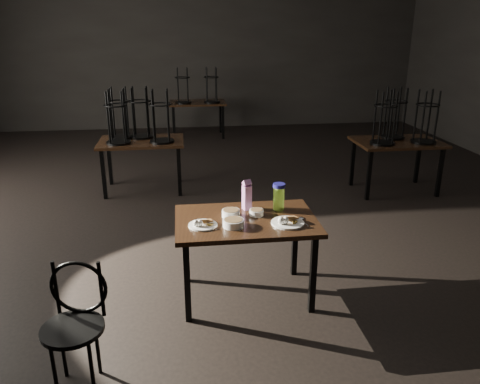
{
  "coord_description": "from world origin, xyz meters",
  "views": [
    {
      "loc": [
        -0.57,
        -5.14,
        2.31
      ],
      "look_at": [
        -0.05,
        -1.1,
        0.85
      ],
      "focal_mm": 35.0,
      "sensor_mm": 36.0,
      "label": 1
    }
  ],
  "objects": [
    {
      "name": "bowl_big",
      "position": [
        -0.17,
        -1.65,
        0.78
      ],
      "size": [
        0.18,
        0.18,
        0.06
      ],
      "color": "white",
      "rests_on": "main_table"
    },
    {
      "name": "bg_table_right",
      "position": [
        2.49,
        1.02,
        0.78
      ],
      "size": [
        1.2,
        0.8,
        1.48
      ],
      "color": "black",
      "rests_on": "ground"
    },
    {
      "name": "bowl_far",
      "position": [
        0.05,
        -1.43,
        0.78
      ],
      "size": [
        0.13,
        0.13,
        0.05
      ],
      "color": "white",
      "rests_on": "main_table"
    },
    {
      "name": "bentwood_chair",
      "position": [
        -1.3,
        -2.42,
        0.51
      ],
      "size": [
        0.43,
        0.42,
        0.86
      ],
      "rotation": [
        0.0,
        0.0,
        -0.16
      ],
      "color": "black",
      "rests_on": "ground"
    },
    {
      "name": "juice_carton",
      "position": [
        -0.01,
        -1.29,
        0.88
      ],
      "size": [
        0.09,
        0.09,
        0.28
      ],
      "color": "#991B8C",
      "rests_on": "main_table"
    },
    {
      "name": "bg_table_left",
      "position": [
        -1.17,
        1.54,
        0.8
      ],
      "size": [
        1.2,
        0.8,
        1.48
      ],
      "color": "black",
      "rests_on": "ground"
    },
    {
      "name": "water_bottle",
      "position": [
        0.27,
        -1.32,
        0.87
      ],
      "size": [
        0.13,
        0.13,
        0.24
      ],
      "color": "#B1F147",
      "rests_on": "main_table"
    },
    {
      "name": "plate_left",
      "position": [
        -0.42,
        -1.61,
        0.77
      ],
      "size": [
        0.24,
        0.24,
        0.08
      ],
      "color": "white",
      "rests_on": "main_table"
    },
    {
      "name": "bowl_near",
      "position": [
        -0.17,
        -1.44,
        0.78
      ],
      "size": [
        0.16,
        0.16,
        0.06
      ],
      "color": "white",
      "rests_on": "main_table"
    },
    {
      "name": "spoon",
      "position": [
        0.42,
        -1.58,
        0.75
      ],
      "size": [
        0.05,
        0.2,
        0.01
      ],
      "color": "silver",
      "rests_on": "main_table"
    },
    {
      "name": "main_table",
      "position": [
        -0.05,
        -1.5,
        0.67
      ],
      "size": [
        1.2,
        0.8,
        0.75
      ],
      "color": "black",
      "rests_on": "ground"
    },
    {
      "name": "bg_table_far",
      "position": [
        -0.19,
        4.96,
        0.75
      ],
      "size": [
        1.2,
        0.8,
        1.48
      ],
      "color": "black",
      "rests_on": "ground"
    },
    {
      "name": "room",
      "position": [
        -0.06,
        0.01,
        2.33
      ],
      "size": [
        12.0,
        12.04,
        3.22
      ],
      "color": "black",
      "rests_on": "ground"
    },
    {
      "name": "plate_right",
      "position": [
        0.28,
        -1.66,
        0.77
      ],
      "size": [
        0.28,
        0.28,
        0.09
      ],
      "color": "white",
      "rests_on": "main_table"
    }
  ]
}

